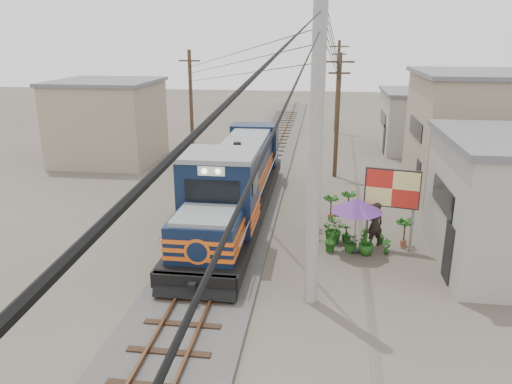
# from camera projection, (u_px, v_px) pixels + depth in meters

# --- Properties ---
(ground) EXTENTS (120.00, 120.00, 0.00)m
(ground) POSITION_uv_depth(u_px,v_px,m) (204.00, 286.00, 16.47)
(ground) COLOR #473F35
(ground) RESTS_ON ground
(ballast) EXTENTS (3.60, 70.00, 0.16)m
(ballast) POSITION_uv_depth(u_px,v_px,m) (248.00, 193.00, 25.89)
(ballast) COLOR #595651
(ballast) RESTS_ON ground
(track) EXTENTS (1.15, 70.00, 0.12)m
(track) POSITION_uv_depth(u_px,v_px,m) (248.00, 189.00, 25.84)
(track) COLOR #51331E
(track) RESTS_ON ground
(locomotive) EXTENTS (2.76, 15.01, 3.72)m
(locomotive) POSITION_uv_depth(u_px,v_px,m) (235.00, 185.00, 21.84)
(locomotive) COLOR black
(locomotive) RESTS_ON ground
(utility_pole_main) EXTENTS (0.40, 0.40, 10.00)m
(utility_pole_main) POSITION_uv_depth(u_px,v_px,m) (316.00, 143.00, 14.05)
(utility_pole_main) COLOR #9E9B93
(utility_pole_main) RESTS_ON ground
(wooden_pole_mid) EXTENTS (1.60, 0.24, 7.00)m
(wooden_pole_mid) POSITION_uv_depth(u_px,v_px,m) (337.00, 114.00, 28.02)
(wooden_pole_mid) COLOR #4C3826
(wooden_pole_mid) RESTS_ON ground
(wooden_pole_far) EXTENTS (1.60, 0.24, 7.50)m
(wooden_pole_far) POSITION_uv_depth(u_px,v_px,m) (337.00, 85.00, 41.14)
(wooden_pole_far) COLOR #4C3826
(wooden_pole_far) RESTS_ON ground
(wooden_pole_left) EXTENTS (1.60, 0.24, 7.00)m
(wooden_pole_left) POSITION_uv_depth(u_px,v_px,m) (191.00, 102.00, 33.00)
(wooden_pole_left) COLOR #4C3826
(wooden_pole_left) RESTS_ON ground
(power_lines) EXTENTS (9.65, 19.00, 3.30)m
(power_lines) POSITION_uv_depth(u_px,v_px,m) (239.00, 43.00, 22.23)
(power_lines) COLOR black
(power_lines) RESTS_ON ground
(shophouse_mid) EXTENTS (8.40, 7.35, 6.20)m
(shophouse_mid) POSITION_uv_depth(u_px,v_px,m) (497.00, 134.00, 25.30)
(shophouse_mid) COLOR gray
(shophouse_mid) RESTS_ON ground
(shophouse_back) EXTENTS (6.30, 6.30, 4.20)m
(shophouse_back) POSITION_uv_depth(u_px,v_px,m) (427.00, 121.00, 35.24)
(shophouse_back) COLOR gray
(shophouse_back) RESTS_ON ground
(shophouse_left) EXTENTS (6.30, 6.30, 5.20)m
(shophouse_left) POSITION_uv_depth(u_px,v_px,m) (108.00, 121.00, 32.06)
(shophouse_left) COLOR gray
(shophouse_left) RESTS_ON ground
(billboard) EXTENTS (2.02, 0.56, 3.15)m
(billboard) POSITION_uv_depth(u_px,v_px,m) (392.00, 191.00, 18.72)
(billboard) COLOR #99999E
(billboard) RESTS_ON ground
(market_umbrella) EXTENTS (2.49, 2.49, 2.15)m
(market_umbrella) POSITION_uv_depth(u_px,v_px,m) (357.00, 205.00, 18.44)
(market_umbrella) COLOR black
(market_umbrella) RESTS_ON ground
(vendor) EXTENTS (0.77, 0.65, 1.81)m
(vendor) POSITION_uv_depth(u_px,v_px,m) (375.00, 224.00, 19.30)
(vendor) COLOR black
(vendor) RESTS_ON ground
(plant_nursery) EXTENTS (3.40, 3.15, 1.11)m
(plant_nursery) POSITION_uv_depth(u_px,v_px,m) (338.00, 233.00, 19.60)
(plant_nursery) COLOR #1F5317
(plant_nursery) RESTS_ON ground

